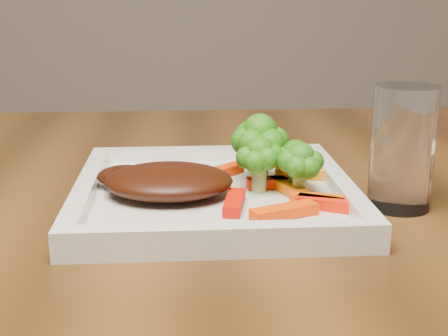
{
  "coord_description": "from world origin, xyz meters",
  "views": [
    {
      "loc": [
        0.19,
        -0.83,
        0.96
      ],
      "look_at": [
        0.23,
        -0.24,
        0.79
      ],
      "focal_mm": 50.0,
      "sensor_mm": 36.0,
      "label": 1
    }
  ],
  "objects": [
    {
      "name": "carrot_3",
      "position": [
        0.32,
        -0.2,
        0.77
      ],
      "size": [
        0.07,
        0.03,
        0.01
      ],
      "primitive_type": "cube",
      "rotation": [
        0.0,
        0.0,
        -0.2
      ],
      "color": "orange",
      "rests_on": "plate"
    },
    {
      "name": "steak",
      "position": [
        0.17,
        -0.25,
        0.78
      ],
      "size": [
        0.13,
        0.11,
        0.03
      ],
      "primitive_type": "ellipsoid",
      "rotation": [
        0.0,
        0.0,
        -0.09
      ],
      "color": "#3A1408",
      "rests_on": "plate"
    },
    {
      "name": "carrot_0",
      "position": [
        0.27,
        -0.31,
        0.77
      ],
      "size": [
        0.06,
        0.04,
        0.01
      ],
      "primitive_type": "cube",
      "rotation": [
        0.0,
        0.0,
        0.39
      ],
      "color": "#EC3C03",
      "rests_on": "plate"
    },
    {
      "name": "carrot_7",
      "position": [
        0.32,
        -0.3,
        0.77
      ],
      "size": [
        0.06,
        0.04,
        0.01
      ],
      "primitive_type": "cube",
      "rotation": [
        0.0,
        0.0,
        -0.46
      ],
      "color": "red",
      "rests_on": "plate"
    },
    {
      "name": "broccoli_3",
      "position": [
        0.26,
        -0.24,
        0.79
      ],
      "size": [
        0.06,
        0.06,
        0.06
      ],
      "primitive_type": null,
      "rotation": [
        0.0,
        0.0,
        0.12
      ],
      "color": "#2B6611",
      "rests_on": "plate"
    },
    {
      "name": "carrot_1",
      "position": [
        0.31,
        -0.29,
        0.77
      ],
      "size": [
        0.05,
        0.03,
        0.01
      ],
      "primitive_type": "cube",
      "rotation": [
        0.0,
        0.0,
        -0.29
      ],
      "color": "#D34C03",
      "rests_on": "plate"
    },
    {
      "name": "plate",
      "position": [
        0.22,
        -0.24,
        0.76
      ],
      "size": [
        0.27,
        0.27,
        0.01
      ],
      "primitive_type": "cube",
      "color": "silver",
      "rests_on": "dining_table"
    },
    {
      "name": "broccoli_0",
      "position": [
        0.27,
        -0.2,
        0.8
      ],
      "size": [
        0.07,
        0.07,
        0.07
      ],
      "primitive_type": null,
      "rotation": [
        0.0,
        0.0,
        0.04
      ],
      "color": "#387513",
      "rests_on": "plate"
    },
    {
      "name": "carrot_5",
      "position": [
        0.29,
        -0.25,
        0.77
      ],
      "size": [
        0.03,
        0.06,
        0.01
      ],
      "primitive_type": "cube",
      "rotation": [
        0.0,
        0.0,
        -1.21
      ],
      "color": "#EF6303",
      "rests_on": "plate"
    },
    {
      "name": "drinking_glass",
      "position": [
        0.4,
        -0.26,
        0.81
      ],
      "size": [
        0.07,
        0.07,
        0.12
      ],
      "primitive_type": "cylinder",
      "rotation": [
        0.0,
        0.0,
        0.24
      ],
      "color": "white",
      "rests_on": "dining_table"
    },
    {
      "name": "carrot_4",
      "position": [
        0.23,
        -0.19,
        0.77
      ],
      "size": [
        0.05,
        0.05,
        0.01
      ],
      "primitive_type": "cube",
      "rotation": [
        0.0,
        0.0,
        0.75
      ],
      "color": "#EF3103",
      "rests_on": "plate"
    },
    {
      "name": "broccoli_1",
      "position": [
        0.3,
        -0.23,
        0.79
      ],
      "size": [
        0.06,
        0.06,
        0.06
      ],
      "primitive_type": null,
      "rotation": [
        0.0,
        0.0,
        0.39
      ],
      "color": "#226811",
      "rests_on": "plate"
    },
    {
      "name": "carrot_2",
      "position": [
        0.23,
        -0.29,
        0.77
      ],
      "size": [
        0.03,
        0.06,
        0.01
      ],
      "primitive_type": "cube",
      "rotation": [
        0.0,
        0.0,
        1.38
      ],
      "color": "red",
      "rests_on": "plate"
    },
    {
      "name": "carrot_6",
      "position": [
        0.28,
        -0.23,
        0.77
      ],
      "size": [
        0.06,
        0.02,
        0.01
      ],
      "primitive_type": "cube",
      "rotation": [
        0.0,
        0.0,
        0.05
      ],
      "color": "#FF2004",
      "rests_on": "plate"
    },
    {
      "name": "broccoli_2",
      "position": [
        0.3,
        -0.26,
        0.79
      ],
      "size": [
        0.06,
        0.06,
        0.06
      ],
      "primitive_type": null,
      "rotation": [
        0.0,
        0.0,
        0.2
      ],
      "color": "#326D12",
      "rests_on": "plate"
    }
  ]
}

